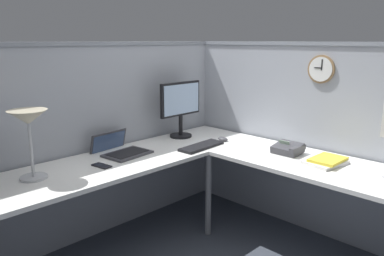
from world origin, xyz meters
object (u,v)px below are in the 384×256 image
monitor (181,105)px  desk_lamp_dome (28,123)px  cell_phone (102,166)px  wall_clock (321,69)px  book_stack (326,161)px  office_phone (288,149)px  computer_mouse (223,139)px  laptop (119,150)px  keyboard (202,146)px

monitor → desk_lamp_dome: monitor is taller
desk_lamp_dome → cell_phone: bearing=-13.0°
wall_clock → book_stack: bearing=-142.4°
monitor → book_stack: monitor is taller
desk_lamp_dome → office_phone: size_ratio=2.17×
cell_phone → book_stack: bearing=-52.1°
desk_lamp_dome → cell_phone: size_ratio=3.09×
computer_mouse → cell_phone: 1.14m
cell_phone → book_stack: (1.16, -1.09, 0.02)m
office_phone → book_stack: 0.33m
laptop → keyboard: (0.56, -0.36, -0.01)m
desk_lamp_dome → office_phone: (1.62, -0.87, -0.33)m
desk_lamp_dome → laptop: bearing=7.4°
monitor → computer_mouse: (0.16, -0.37, -0.28)m
keyboard → desk_lamp_dome: desk_lamp_dome is taller
cell_phone → desk_lamp_dome: bearing=158.2°
monitor → book_stack: 1.34m
cell_phone → office_phone: size_ratio=0.70×
computer_mouse → desk_lamp_dome: (-1.56, 0.26, 0.35)m
computer_mouse → office_phone: bearing=-84.0°
laptop → wall_clock: bearing=-41.0°
laptop → office_phone: laptop is taller
monitor → wall_clock: (0.51, -1.06, 0.35)m
keyboard → desk_lamp_dome: bearing=164.4°
keyboard → monitor: bearing=68.0°
keyboard → computer_mouse: size_ratio=4.13×
laptop → cell_phone: 0.34m
desk_lamp_dome → office_phone: desk_lamp_dome is taller
desk_lamp_dome → monitor: bearing=4.4°
computer_mouse → office_phone: 0.61m
cell_phone → office_phone: office_phone is taller
book_stack → monitor: bearing=98.3°
laptop → computer_mouse: (0.85, -0.35, -0.01)m
keyboard → desk_lamp_dome: 1.35m
monitor → laptop: bearing=-178.6°
keyboard → office_phone: (0.35, -0.60, 0.03)m
laptop → book_stack: bearing=-55.7°
wall_clock → desk_lamp_dome: bearing=153.6°
wall_clock → office_phone: bearing=164.4°
cell_phone → wall_clock: 1.82m
computer_mouse → desk_lamp_dome: size_ratio=0.23×
book_stack → wall_clock: bearing=37.6°
desk_lamp_dome → cell_phone: (0.44, -0.10, -0.36)m
monitor → office_phone: size_ratio=2.44×
cell_phone → monitor: bearing=3.5°
monitor → laptop: size_ratio=1.20×
keyboard → office_phone: 0.69m
desk_lamp_dome → wall_clock: wall_clock is taller
keyboard → office_phone: bearing=-63.5°
keyboard → computer_mouse: computer_mouse is taller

